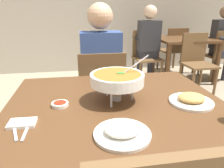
{
  "coord_description": "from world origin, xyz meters",
  "views": [
    {
      "loc": [
        -0.2,
        -1.05,
        1.27
      ],
      "look_at": [
        0.0,
        0.15,
        0.81
      ],
      "focal_mm": 33.17,
      "sensor_mm": 36.0,
      "label": 1
    }
  ],
  "objects_px": {
    "curry_bowl": "(117,79)",
    "patron_bg_middle": "(148,40)",
    "patron_bg_left": "(223,39)",
    "chair_bg_left": "(220,52)",
    "chair_bg_middle": "(146,53)",
    "diner_main": "(101,67)",
    "chair_bg_right": "(174,48)",
    "dining_table_main": "(116,118)",
    "sauce_dish": "(60,104)",
    "dining_table_far": "(185,46)",
    "chair_diner_main": "(101,91)",
    "appetizer_plate": "(191,100)",
    "chair_bg_corner": "(196,59)",
    "rice_plate": "(122,131)"
  },
  "relations": [
    {
      "from": "curry_bowl",
      "to": "patron_bg_middle",
      "type": "xyz_separation_m",
      "value": [
        0.98,
        2.36,
        -0.15
      ]
    },
    {
      "from": "patron_bg_left",
      "to": "curry_bowl",
      "type": "bearing_deg",
      "value": -135.8
    },
    {
      "from": "chair_bg_left",
      "to": "chair_bg_middle",
      "type": "relative_size",
      "value": 1.0
    },
    {
      "from": "diner_main",
      "to": "chair_bg_right",
      "type": "relative_size",
      "value": 1.46
    },
    {
      "from": "dining_table_main",
      "to": "sauce_dish",
      "type": "relative_size",
      "value": 13.52
    },
    {
      "from": "curry_bowl",
      "to": "chair_bg_left",
      "type": "bearing_deg",
      "value": 44.22
    },
    {
      "from": "dining_table_far",
      "to": "chair_bg_middle",
      "type": "xyz_separation_m",
      "value": [
        -0.7,
        0.05,
        -0.12
      ]
    },
    {
      "from": "chair_bg_left",
      "to": "chair_bg_middle",
      "type": "xyz_separation_m",
      "value": [
        -1.36,
        0.13,
        0.0
      ]
    },
    {
      "from": "chair_diner_main",
      "to": "dining_table_far",
      "type": "distance_m",
      "value": 2.29
    },
    {
      "from": "appetizer_plate",
      "to": "chair_bg_right",
      "type": "xyz_separation_m",
      "value": [
        1.29,
        2.93,
        -0.27
      ]
    },
    {
      "from": "curry_bowl",
      "to": "chair_bg_middle",
      "type": "distance_m",
      "value": 2.6
    },
    {
      "from": "chair_diner_main",
      "to": "appetizer_plate",
      "type": "height_order",
      "value": "chair_diner_main"
    },
    {
      "from": "curry_bowl",
      "to": "chair_bg_middle",
      "type": "xyz_separation_m",
      "value": [
        0.96,
        2.39,
        -0.38
      ]
    },
    {
      "from": "chair_bg_corner",
      "to": "patron_bg_middle",
      "type": "height_order",
      "value": "patron_bg_middle"
    },
    {
      "from": "chair_bg_left",
      "to": "chair_bg_corner",
      "type": "bearing_deg",
      "value": -150.46
    },
    {
      "from": "chair_bg_right",
      "to": "rice_plate",
      "type": "bearing_deg",
      "value": -118.66
    },
    {
      "from": "sauce_dish",
      "to": "dining_table_far",
      "type": "xyz_separation_m",
      "value": [
        1.98,
        2.37,
        -0.15
      ]
    },
    {
      "from": "dining_table_main",
      "to": "chair_bg_left",
      "type": "xyz_separation_m",
      "value": [
        2.32,
        2.27,
        -0.15
      ]
    },
    {
      "from": "patron_bg_left",
      "to": "chair_bg_corner",
      "type": "bearing_deg",
      "value": -150.1
    },
    {
      "from": "dining_table_far",
      "to": "patron_bg_left",
      "type": "relative_size",
      "value": 0.76
    },
    {
      "from": "chair_diner_main",
      "to": "curry_bowl",
      "type": "distance_m",
      "value": 0.86
    },
    {
      "from": "diner_main",
      "to": "rice_plate",
      "type": "relative_size",
      "value": 5.46
    },
    {
      "from": "chair_bg_left",
      "to": "chair_bg_corner",
      "type": "height_order",
      "value": "same"
    },
    {
      "from": "chair_bg_left",
      "to": "patron_bg_left",
      "type": "distance_m",
      "value": 0.24
    },
    {
      "from": "rice_plate",
      "to": "chair_bg_corner",
      "type": "bearing_deg",
      "value": 53.07
    },
    {
      "from": "appetizer_plate",
      "to": "patron_bg_left",
      "type": "relative_size",
      "value": 0.18
    },
    {
      "from": "chair_bg_right",
      "to": "curry_bowl",
      "type": "bearing_deg",
      "value": -120.92
    },
    {
      "from": "chair_bg_left",
      "to": "appetizer_plate",
      "type": "bearing_deg",
      "value": -129.09
    },
    {
      "from": "chair_diner_main",
      "to": "diner_main",
      "type": "height_order",
      "value": "diner_main"
    },
    {
      "from": "diner_main",
      "to": "curry_bowl",
      "type": "height_order",
      "value": "diner_main"
    },
    {
      "from": "dining_table_far",
      "to": "dining_table_main",
      "type": "bearing_deg",
      "value": -125.34
    },
    {
      "from": "rice_plate",
      "to": "chair_bg_corner",
      "type": "distance_m",
      "value": 2.77
    },
    {
      "from": "curry_bowl",
      "to": "dining_table_main",
      "type": "bearing_deg",
      "value": -118.71
    },
    {
      "from": "patron_bg_left",
      "to": "chair_bg_left",
      "type": "bearing_deg",
      "value": -138.39
    },
    {
      "from": "sauce_dish",
      "to": "dining_table_far",
      "type": "bearing_deg",
      "value": 50.06
    },
    {
      "from": "diner_main",
      "to": "patron_bg_left",
      "type": "relative_size",
      "value": 1.0
    },
    {
      "from": "chair_diner_main",
      "to": "patron_bg_left",
      "type": "height_order",
      "value": "patron_bg_left"
    },
    {
      "from": "rice_plate",
      "to": "chair_bg_corner",
      "type": "height_order",
      "value": "chair_bg_corner"
    },
    {
      "from": "diner_main",
      "to": "patron_bg_middle",
      "type": "xyz_separation_m",
      "value": [
        0.99,
        1.56,
        0.0
      ]
    },
    {
      "from": "dining_table_far",
      "to": "chair_bg_corner",
      "type": "xyz_separation_m",
      "value": [
        -0.05,
        -0.48,
        -0.12
      ]
    },
    {
      "from": "chair_bg_middle",
      "to": "chair_bg_right",
      "type": "distance_m",
      "value": 0.86
    },
    {
      "from": "chair_diner_main",
      "to": "curry_bowl",
      "type": "relative_size",
      "value": 2.71
    },
    {
      "from": "diner_main",
      "to": "sauce_dish",
      "type": "bearing_deg",
      "value": -110.66
    },
    {
      "from": "curry_bowl",
      "to": "chair_bg_corner",
      "type": "bearing_deg",
      "value": 48.99
    },
    {
      "from": "chair_bg_left",
      "to": "chair_bg_corner",
      "type": "xyz_separation_m",
      "value": [
        -0.7,
        -0.4,
        0.0
      ]
    },
    {
      "from": "chair_bg_middle",
      "to": "curry_bowl",
      "type": "bearing_deg",
      "value": -111.89
    },
    {
      "from": "rice_plate",
      "to": "curry_bowl",
      "type": "bearing_deg",
      "value": 83.04
    },
    {
      "from": "dining_table_main",
      "to": "curry_bowl",
      "type": "xyz_separation_m",
      "value": [
        0.01,
        0.01,
        0.24
      ]
    },
    {
      "from": "dining_table_main",
      "to": "sauce_dish",
      "type": "bearing_deg",
      "value": -177.8
    },
    {
      "from": "dining_table_main",
      "to": "patron_bg_middle",
      "type": "distance_m",
      "value": 2.57
    }
  ]
}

